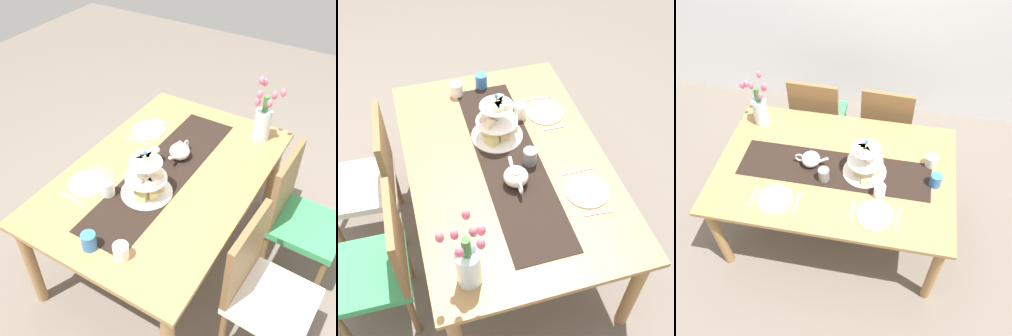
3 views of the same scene
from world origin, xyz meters
TOP-DOWN VIEW (x-y plane):
  - ground_plane at (0.00, 0.00)m, footprint 8.00×8.00m
  - dining_table at (0.00, 0.00)m, footprint 1.65×1.09m
  - chair_left at (-0.31, 0.77)m, footprint 0.43×0.43m
  - chair_right at (0.30, 0.77)m, footprint 0.44×0.44m
  - table_runner at (0.00, -0.02)m, footprint 1.33×0.33m
  - tiered_cake_stand at (0.21, 0.00)m, footprint 0.30×0.30m
  - teapot at (-0.17, 0.00)m, footprint 0.24×0.13m
  - tulip_vase at (-0.65, 0.36)m, footprint 0.19×0.19m
  - cream_jug at (0.65, 0.15)m, footprint 0.08×0.08m
  - dinner_plate_left at (-0.33, -0.34)m, footprint 0.23×0.23m
  - fork_left at (-0.47, -0.34)m, footprint 0.03×0.15m
  - knife_left at (-0.18, -0.34)m, footprint 0.01×0.17m
  - dinner_plate_right at (0.32, -0.34)m, footprint 0.23×0.23m
  - fork_right at (0.18, -0.34)m, footprint 0.02×0.15m
  - knife_right at (0.47, -0.34)m, footprint 0.03×0.17m
  - mug_grey at (-0.05, -0.12)m, footprint 0.08×0.08m
  - mug_white_text at (0.33, -0.18)m, footprint 0.08×0.08m
  - mug_orange at (0.68, -0.02)m, footprint 0.08×0.08m

SIDE VIEW (x-z plane):
  - ground_plane at x=0.00m, z-range 0.00..0.00m
  - chair_left at x=-0.31m, z-range 0.05..0.96m
  - chair_right at x=0.30m, z-range 0.05..0.96m
  - dining_table at x=0.00m, z-range 0.27..1.00m
  - table_runner at x=0.00m, z-range 0.73..0.73m
  - fork_left at x=-0.47m, z-range 0.73..0.73m
  - knife_left at x=-0.18m, z-range 0.73..0.73m
  - fork_right at x=0.18m, z-range 0.73..0.73m
  - knife_right at x=0.47m, z-range 0.73..0.73m
  - dinner_plate_left at x=-0.33m, z-range 0.73..0.74m
  - dinner_plate_right at x=0.32m, z-range 0.73..0.74m
  - cream_jug at x=0.65m, z-range 0.73..0.81m
  - mug_white_text at x=0.33m, z-range 0.73..0.82m
  - mug_orange at x=0.68m, z-range 0.73..0.82m
  - mug_grey at x=-0.05m, z-range 0.73..0.83m
  - teapot at x=-0.17m, z-range 0.72..0.85m
  - tiered_cake_stand at x=0.21m, z-range 0.67..0.98m
  - tulip_vase at x=-0.65m, z-range 0.66..1.09m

